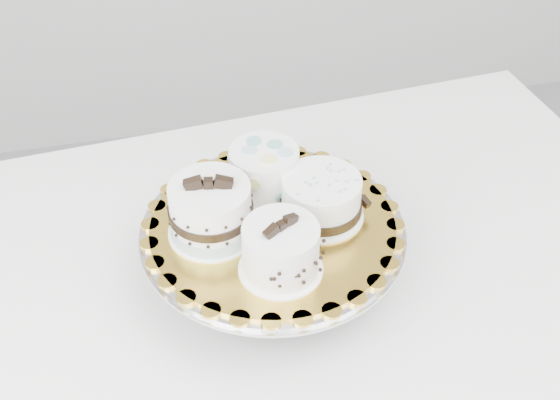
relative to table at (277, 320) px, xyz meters
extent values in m
cube|color=white|center=(0.00, 0.00, 0.05)|extent=(1.31, 0.93, 0.04)
cube|color=white|center=(0.54, 0.41, -0.32)|extent=(0.05, 0.05, 0.71)
cylinder|color=gray|center=(0.00, 0.02, 0.08)|extent=(0.16, 0.16, 0.01)
cylinder|color=gray|center=(0.00, 0.02, 0.12)|extent=(0.11, 0.11, 0.09)
cylinder|color=silver|center=(0.00, 0.02, 0.17)|extent=(0.35, 0.35, 0.01)
cylinder|color=silver|center=(0.00, 0.02, 0.16)|extent=(0.36, 0.36, 0.00)
cylinder|color=gold|center=(0.00, 0.02, 0.17)|extent=(0.35, 0.35, 0.00)
cylinder|color=white|center=(-0.01, -0.06, 0.18)|extent=(0.11, 0.11, 0.00)
cylinder|color=white|center=(-0.01, -0.06, 0.21)|extent=(0.13, 0.13, 0.07)
cylinder|color=white|center=(-0.08, 0.02, 0.18)|extent=(0.12, 0.12, 0.00)
cylinder|color=white|center=(-0.08, 0.02, 0.21)|extent=(0.12, 0.12, 0.07)
cylinder|color=#9DC2C7|center=(-0.08, 0.02, 0.19)|extent=(0.11, 0.11, 0.02)
cylinder|color=black|center=(-0.08, 0.02, 0.21)|extent=(0.11, 0.11, 0.01)
cylinder|color=white|center=(0.00, 0.09, 0.18)|extent=(0.11, 0.11, 0.00)
cylinder|color=white|center=(0.00, 0.09, 0.21)|extent=(0.10, 0.10, 0.07)
cylinder|color=white|center=(0.07, 0.02, 0.18)|extent=(0.12, 0.12, 0.00)
cylinder|color=white|center=(0.07, 0.02, 0.21)|extent=(0.14, 0.14, 0.06)
cylinder|color=black|center=(0.07, 0.02, 0.19)|extent=(0.11, 0.11, 0.01)
camera|label=1|loc=(-0.14, -0.65, 0.81)|focal=45.00mm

